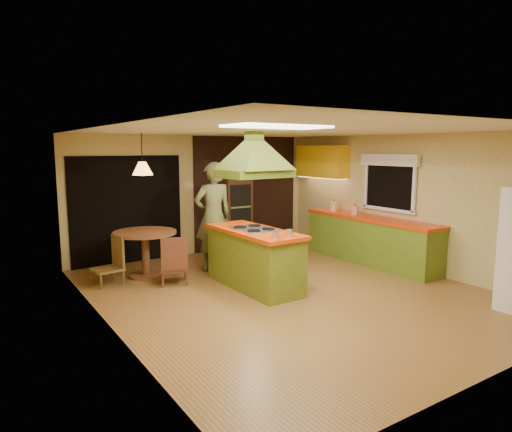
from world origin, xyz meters
TOP-DOWN VIEW (x-y plane):
  - ground at (0.00, 0.00)m, footprint 6.50×6.50m
  - room_walls at (0.00, 0.00)m, footprint 5.50×6.50m
  - ceiling_plane at (0.00, 0.00)m, footprint 6.50×6.50m
  - brick_panel at (1.25, 3.23)m, footprint 2.64×0.03m
  - nook_opening at (-1.50, 3.23)m, footprint 2.20×0.03m
  - right_counter at (2.45, 0.60)m, footprint 0.62×3.05m
  - upper_cabinets at (2.57, 2.20)m, footprint 0.34×1.40m
  - window_right at (2.70, 0.40)m, footprint 0.12×1.35m
  - fluor_panel at (-1.10, -1.20)m, footprint 1.20×0.60m
  - kitchen_island at (-0.31, 0.51)m, footprint 0.80×1.92m
  - range_hood at (-0.31, 0.51)m, footprint 1.12×0.84m
  - man at (-0.36, 1.82)m, footprint 0.76×0.53m
  - wall_oven at (0.73, 2.95)m, footprint 0.65×0.62m
  - dining_table at (-1.57, 2.07)m, footprint 1.09×1.09m
  - chair_left at (-2.27, 1.97)m, footprint 0.50×0.50m
  - chair_near at (-1.32, 1.42)m, footprint 0.57×0.57m
  - pendant_lamp at (-1.57, 2.07)m, footprint 0.40×0.40m
  - canister_large at (2.40, 1.59)m, footprint 0.19×0.19m
  - canister_medium at (2.40, 0.98)m, footprint 0.15×0.15m
  - canister_small at (2.40, 0.99)m, footprint 0.15×0.15m

SIDE VIEW (x-z plane):
  - ground at x=0.00m, z-range 0.00..0.00m
  - chair_left at x=-2.27m, z-range 0.00..0.81m
  - chair_near at x=-1.32m, z-range 0.00..0.82m
  - right_counter at x=2.45m, z-range 0.00..0.92m
  - kitchen_island at x=-0.31m, z-range 0.00..0.97m
  - dining_table at x=-1.57m, z-range 0.17..0.98m
  - wall_oven at x=0.73m, z-range 0.00..1.92m
  - man at x=-0.36m, z-range 0.00..2.00m
  - canister_small at x=2.40m, z-range 0.92..1.09m
  - canister_medium at x=2.40m, z-range 0.92..1.11m
  - canister_large at x=2.40m, z-range 0.92..1.13m
  - nook_opening at x=-1.50m, z-range 0.00..2.10m
  - room_walls at x=0.00m, z-range -2.00..4.50m
  - brick_panel at x=1.25m, z-range 0.00..2.50m
  - window_right at x=2.70m, z-range 1.24..2.30m
  - pendant_lamp at x=-1.57m, z-range 1.79..2.01m
  - upper_cabinets at x=2.57m, z-range 1.60..2.30m
  - range_hood at x=-0.31m, z-range 1.85..2.65m
  - fluor_panel at x=-1.10m, z-range 2.47..2.50m
  - ceiling_plane at x=0.00m, z-range 2.50..2.50m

